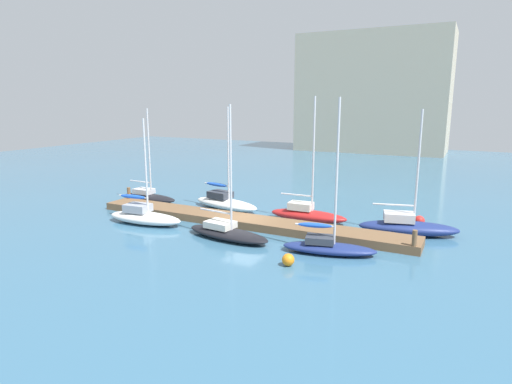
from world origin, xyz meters
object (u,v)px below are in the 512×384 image
sailboat_5 (328,245)px  mooring_buoy_red (419,221)px  sailboat_4 (307,213)px  sailboat_1 (144,216)px  sailboat_0 (148,196)px  sailboat_6 (407,226)px  sailboat_2 (225,202)px  harbor_building_distant (373,93)px  sailboat_3 (227,232)px  mooring_buoy_orange (288,260)px

sailboat_5 → mooring_buoy_red: sailboat_5 is taller
sailboat_4 → mooring_buoy_red: 7.82m
sailboat_5 → sailboat_1: bearing=167.0°
sailboat_1 → sailboat_4: bearing=25.5°
sailboat_0 → sailboat_6: 21.56m
sailboat_2 → sailboat_4: bearing=6.8°
sailboat_1 → harbor_building_distant: bearing=81.0°
sailboat_0 → harbor_building_distant: bearing=80.5°
sailboat_4 → sailboat_6: size_ratio=1.10×
sailboat_3 → mooring_buoy_orange: (5.27, -2.51, -0.13)m
sailboat_2 → mooring_buoy_orange: bearing=-33.9°
mooring_buoy_red → harbor_building_distant: size_ratio=0.03×
sailboat_2 → sailboat_0: bearing=-163.3°
sailboat_2 → harbor_building_distant: 49.54m
sailboat_3 → sailboat_4: (3.11, 6.21, 0.11)m
sailboat_6 → sailboat_3: bearing=-162.8°
sailboat_2 → harbor_building_distant: harbor_building_distant is taller
sailboat_6 → mooring_buoy_red: bearing=64.8°
sailboat_3 → harbor_building_distant: harbor_building_distant is taller
sailboat_4 → sailboat_6: bearing=-2.5°
sailboat_6 → sailboat_2: bearing=163.8°
sailboat_0 → sailboat_6: (21.56, 0.27, 0.10)m
sailboat_3 → harbor_building_distant: size_ratio=0.33×
sailboat_1 → sailboat_5: 13.61m
mooring_buoy_orange → harbor_building_distant: harbor_building_distant is taller
mooring_buoy_red → mooring_buoy_orange: bearing=-115.6°
sailboat_6 → sailboat_4: bearing=165.2°
mooring_buoy_orange → harbor_building_distant: (-8.38, 57.79, 9.72)m
sailboat_4 → mooring_buoy_orange: size_ratio=13.33×
sailboat_0 → sailboat_4: 14.59m
sailboat_4 → sailboat_5: bearing=-61.6°
sailboat_5 → sailboat_6: sailboat_5 is taller
sailboat_1 → sailboat_2: size_ratio=0.91×
mooring_buoy_red → harbor_building_distant: bearing=106.3°
sailboat_5 → sailboat_2: bearing=136.1°
sailboat_6 → mooring_buoy_orange: size_ratio=12.09×
sailboat_1 → sailboat_3: 7.05m
sailboat_2 → mooring_buoy_red: (14.70, 1.89, -0.21)m
sailboat_0 → sailboat_5: (18.03, -5.59, 0.04)m
mooring_buoy_orange → sailboat_5: bearing=65.0°
sailboat_1 → sailboat_3: (7.04, -0.26, -0.12)m
sailboat_4 → sailboat_3: bearing=-118.3°
sailboat_2 → harbor_building_distant: bearing=99.2°
sailboat_1 → sailboat_2: 7.03m
harbor_building_distant → sailboat_6: bearing=-75.0°
sailboat_5 → harbor_building_distant: 56.68m
sailboat_5 → mooring_buoy_orange: bearing=-128.0°
sailboat_1 → sailboat_4: size_ratio=0.83×
sailboat_4 → sailboat_5: 6.88m
sailboat_0 → sailboat_6: size_ratio=0.99×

